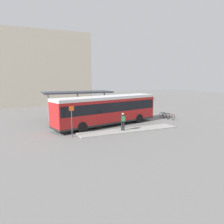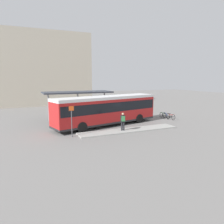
% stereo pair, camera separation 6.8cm
% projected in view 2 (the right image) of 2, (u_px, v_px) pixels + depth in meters
% --- Properties ---
extents(ground_plane, '(120.00, 120.00, 0.00)m').
position_uv_depth(ground_plane, '(107.00, 125.00, 24.48)').
color(ground_plane, slate).
extents(curb_island, '(10.45, 1.80, 0.12)m').
position_uv_depth(curb_island, '(129.00, 130.00, 21.94)').
color(curb_island, '#9E9E99').
rests_on(curb_island, ground_plane).
extents(city_bus, '(12.65, 5.26, 3.28)m').
position_uv_depth(city_bus, '(107.00, 108.00, 24.19)').
color(city_bus, red).
rests_on(city_bus, ground_plane).
extents(pedestrian_waiting, '(0.48, 0.53, 1.76)m').
position_uv_depth(pedestrian_waiting, '(123.00, 120.00, 21.42)').
color(pedestrian_waiting, '#232328').
rests_on(pedestrian_waiting, curb_island).
extents(bicycle_red, '(0.48, 1.72, 0.74)m').
position_uv_depth(bicycle_red, '(171.00, 116.00, 27.98)').
color(bicycle_red, black).
rests_on(bicycle_red, ground_plane).
extents(bicycle_blue, '(0.48, 1.76, 0.76)m').
position_uv_depth(bicycle_blue, '(166.00, 116.00, 28.49)').
color(bicycle_blue, black).
rests_on(bicycle_blue, ground_plane).
extents(bicycle_green, '(0.48, 1.63, 0.71)m').
position_uv_depth(bicycle_green, '(163.00, 115.00, 29.13)').
color(bicycle_green, black).
rests_on(bicycle_green, ground_plane).
extents(station_shelter, '(8.72, 3.36, 3.54)m').
position_uv_depth(station_shelter, '(78.00, 93.00, 28.02)').
color(station_shelter, '#383D47').
rests_on(station_shelter, ground_plane).
extents(potted_planter_near_shelter, '(0.97, 0.97, 1.40)m').
position_uv_depth(potted_planter_near_shelter, '(84.00, 117.00, 25.79)').
color(potted_planter_near_shelter, slate).
rests_on(potted_planter_near_shelter, ground_plane).
extents(platform_sign, '(0.44, 0.08, 2.80)m').
position_uv_depth(platform_sign, '(72.00, 120.00, 19.41)').
color(platform_sign, '#4C4C51').
rests_on(platform_sign, ground_plane).
extents(station_building, '(18.46, 14.63, 13.96)m').
position_uv_depth(station_building, '(39.00, 70.00, 46.35)').
color(station_building, '#BCB29E').
rests_on(station_building, ground_plane).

